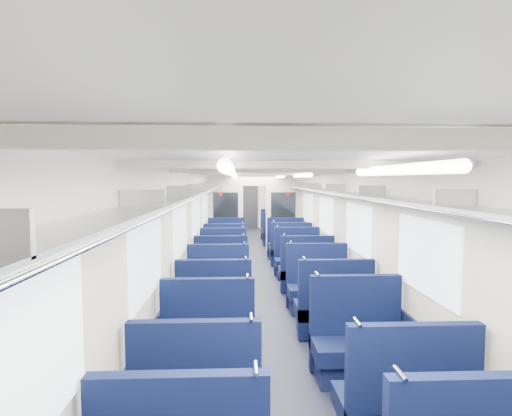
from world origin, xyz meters
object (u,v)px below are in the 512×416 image
(end_door, at_px, (249,206))
(seat_22, at_px, (229,231))
(seat_7, at_px, (358,346))
(seat_21, at_px, (278,235))
(seat_10, at_px, (218,292))
(seat_17, at_px, (290,252))
(seat_18, at_px, (226,246))
(seat_12, at_px, (221,273))
(seat_13, at_px, (306,273))
(seat_23, at_px, (275,231))
(seat_11, at_px, (318,290))
(seat_14, at_px, (223,263))
(seat_8, at_px, (214,312))
(seat_20, at_px, (228,235))
(seat_15, at_px, (298,262))
(seat_9, at_px, (333,311))
(seat_5, at_px, (405,411))
(seat_6, at_px, (207,352))
(seat_19, at_px, (286,246))
(seat_16, at_px, (225,254))
(seat_4, at_px, (197,406))
(bulkhead, at_px, (255,211))

(end_door, bearing_deg, seat_22, -102.44)
(seat_7, relative_size, seat_21, 1.00)
(seat_10, xyz_separation_m, seat_17, (1.66, 3.60, 0.00))
(seat_7, xyz_separation_m, seat_18, (-1.66, 6.85, 0.00))
(seat_12, height_order, seat_13, same)
(seat_7, relative_size, seat_22, 1.00)
(seat_13, bearing_deg, seat_23, 90.00)
(end_door, bearing_deg, seat_21, -80.26)
(seat_18, bearing_deg, seat_11, -70.06)
(seat_12, distance_m, seat_14, 0.95)
(seat_17, bearing_deg, seat_18, 148.85)
(seat_8, xyz_separation_m, seat_18, (0.00, 5.61, 0.00))
(seat_7, height_order, seat_20, same)
(seat_11, bearing_deg, seat_15, 90.00)
(seat_13, relative_size, seat_14, 1.00)
(seat_9, bearing_deg, seat_5, -90.00)
(seat_13, bearing_deg, seat_8, -126.68)
(seat_8, height_order, seat_14, same)
(seat_6, xyz_separation_m, seat_19, (1.66, 6.87, 0.00))
(seat_14, height_order, seat_17, same)
(end_door, bearing_deg, seat_18, -96.85)
(seat_16, bearing_deg, seat_12, -90.00)
(seat_17, bearing_deg, seat_23, 90.00)
(seat_15, relative_size, seat_23, 1.00)
(seat_5, distance_m, seat_22, 11.38)
(seat_15, xyz_separation_m, seat_21, (0.00, 4.34, 0.00))
(seat_6, distance_m, seat_12, 3.61)
(seat_14, xyz_separation_m, seat_17, (1.66, 1.36, 0.00))
(seat_11, bearing_deg, seat_13, 90.00)
(seat_11, xyz_separation_m, seat_13, (0.00, 1.20, 0.00))
(seat_18, bearing_deg, seat_4, -90.00)
(seat_12, xyz_separation_m, seat_16, (0.00, 2.11, 0.00))
(end_door, distance_m, seat_23, 3.85)
(seat_18, bearing_deg, seat_14, -90.00)
(seat_12, bearing_deg, seat_4, -90.00)
(bulkhead, bearing_deg, seat_16, -109.50)
(seat_8, bearing_deg, seat_20, 90.00)
(seat_20, bearing_deg, seat_21, -3.68)
(seat_6, distance_m, seat_11, 2.88)
(seat_14, bearing_deg, seat_17, 39.36)
(end_door, xyz_separation_m, seat_16, (-0.83, -8.12, -0.65))
(seat_5, height_order, seat_10, same)
(seat_15, relative_size, seat_20, 1.00)
(seat_4, bearing_deg, seat_10, 90.00)
(end_door, distance_m, seat_4, 14.91)
(bulkhead, distance_m, seat_12, 4.61)
(seat_16, distance_m, seat_17, 1.67)
(seat_14, bearing_deg, seat_8, -90.00)
(bulkhead, relative_size, seat_10, 2.43)
(seat_5, relative_size, seat_13, 1.00)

